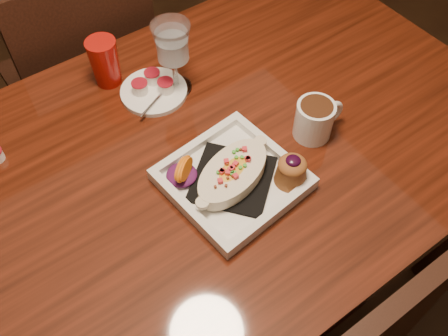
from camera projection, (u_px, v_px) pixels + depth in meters
floor at (203, 294)px, 1.69m from camera, size 7.00×7.00×0.00m
table at (194, 183)px, 1.16m from camera, size 1.50×0.90×0.75m
chair_far at (86, 78)px, 1.58m from camera, size 0.42×0.42×0.93m
plate at (239, 176)px, 1.02m from camera, size 0.28×0.28×0.08m
coffee_mug at (315, 118)px, 1.09m from camera, size 0.12×0.08×0.09m
goblet at (172, 46)px, 1.11m from camera, size 0.09×0.09×0.19m
saucer at (154, 90)px, 1.19m from camera, size 0.16×0.16×0.11m
red_tumbler at (105, 62)px, 1.18m from camera, size 0.07×0.07×0.12m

